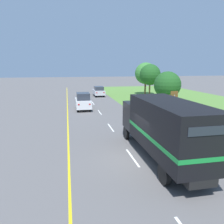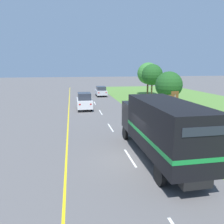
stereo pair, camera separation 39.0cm
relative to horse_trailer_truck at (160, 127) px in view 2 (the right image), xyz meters
name	(u,v)px [view 2 (the right image)]	position (x,y,z in m)	size (l,w,h in m)	color
ground_plane	(131,160)	(-1.56, 0.28, -1.97)	(200.00, 200.00, 0.00)	#5B5959
grass_shoulder	(202,107)	(12.14, 14.64, -1.97)	(20.00, 61.43, 0.01)	#568438
edge_line_yellow	(69,112)	(-5.26, 14.64, -1.97)	(0.12, 61.43, 0.01)	yellow
centre_dash_near	(130,158)	(-1.56, 0.54, -1.97)	(0.12, 2.60, 0.01)	white
centre_dash_mid_a	(110,127)	(-1.56, 7.14, -1.97)	(0.12, 2.60, 0.01)	white
centre_dash_mid_b	(101,112)	(-1.56, 13.74, -1.97)	(0.12, 2.60, 0.01)	white
centre_dash_far	(95,103)	(-1.56, 20.34, -1.97)	(0.12, 2.60, 0.01)	white
centre_dash_farthest	(91,97)	(-1.56, 26.94, -1.97)	(0.12, 2.60, 0.01)	white
horse_trailer_truck	(160,127)	(0.00, 0.00, 0.00)	(2.38, 8.72, 3.51)	black
lead_car_white	(84,101)	(-3.32, 15.74, -0.93)	(1.80, 3.87, 2.10)	black
lead_car_silver_ahead	(101,91)	(0.37, 27.87, -1.08)	(1.80, 4.16, 1.74)	black
highway_sign	(167,103)	(4.06, 8.01, -0.06)	(2.32, 0.09, 2.99)	#9E9EA3
roadside_tree_near	(169,85)	(6.53, 13.16, 1.12)	(3.20, 3.20, 4.71)	brown
roadside_tree_mid	(152,75)	(8.00, 22.59, 1.96)	(3.37, 3.37, 5.64)	brown
roadside_tree_far	(148,73)	(9.32, 28.24, 2.01)	(3.98, 3.98, 5.98)	brown
delineator_post	(199,144)	(2.93, 0.61, -1.47)	(0.08, 0.08, 0.95)	white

